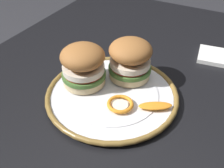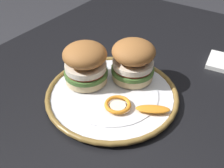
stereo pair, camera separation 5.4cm
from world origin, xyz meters
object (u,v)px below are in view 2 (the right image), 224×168
Objects in this scene: dinner_plate at (112,94)px; sandwich_half_right at (133,60)px; sandwich_half_left at (85,63)px; dining_table at (129,127)px.

dinner_plate is 2.13× the size of sandwich_half_right.
dinner_plate is 0.10m from sandwich_half_right.
dinner_plate is at bearing 172.96° from sandwich_half_right.
sandwich_half_right is (0.08, -0.01, 0.06)m from dinner_plate.
dinner_plate is at bearing -90.94° from sandwich_half_left.
dinner_plate reaches higher than dining_table.
sandwich_half_left is at bearing 89.06° from dinner_plate.
sandwich_half_left is 0.12m from sandwich_half_right.
sandwich_half_right reaches higher than dining_table.
sandwich_half_right is at bearing -48.99° from sandwich_half_left.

